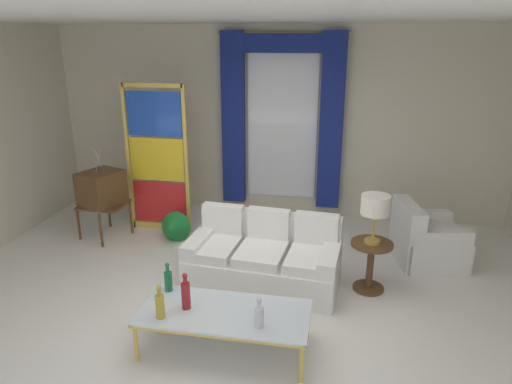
% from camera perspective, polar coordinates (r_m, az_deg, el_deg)
% --- Properties ---
extents(ground_plane, '(16.00, 16.00, 0.00)m').
position_cam_1_polar(ground_plane, '(5.22, -2.59, -14.12)').
color(ground_plane, white).
extents(wall_rear, '(8.00, 0.12, 3.00)m').
position_cam_1_polar(wall_rear, '(7.52, 2.63, 8.50)').
color(wall_rear, beige).
rests_on(wall_rear, ground).
extents(ceiling_slab, '(8.00, 7.60, 0.04)m').
position_cam_1_polar(ceiling_slab, '(5.17, -0.94, 20.81)').
color(ceiling_slab, white).
extents(curtained_window, '(2.00, 0.17, 2.70)m').
position_cam_1_polar(curtained_window, '(7.30, 3.18, 10.10)').
color(curtained_window, white).
rests_on(curtained_window, ground).
extents(couch_white_long, '(1.82, 1.06, 0.86)m').
position_cam_1_polar(couch_white_long, '(5.60, 1.11, -8.08)').
color(couch_white_long, white).
rests_on(couch_white_long, ground).
extents(coffee_table, '(1.58, 0.71, 0.41)m').
position_cam_1_polar(coffee_table, '(4.45, -3.89, -14.73)').
color(coffee_table, silver).
rests_on(coffee_table, ground).
extents(bottle_blue_decanter, '(0.08, 0.08, 0.31)m').
position_cam_1_polar(bottle_blue_decanter, '(4.76, -10.73, -10.54)').
color(bottle_blue_decanter, '#196B3D').
rests_on(bottle_blue_decanter, coffee_table).
extents(bottle_crystal_tall, '(0.08, 0.08, 0.29)m').
position_cam_1_polar(bottle_crystal_tall, '(4.17, 0.40, -14.89)').
color(bottle_crystal_tall, silver).
rests_on(bottle_crystal_tall, coffee_table).
extents(bottle_amber_squat, '(0.08, 0.08, 0.36)m').
position_cam_1_polar(bottle_amber_squat, '(4.44, -8.62, -12.28)').
color(bottle_amber_squat, maroon).
rests_on(bottle_amber_squat, coffee_table).
extents(bottle_ruby_flask, '(0.08, 0.08, 0.33)m').
position_cam_1_polar(bottle_ruby_flask, '(4.36, -11.72, -13.40)').
color(bottle_ruby_flask, gold).
rests_on(bottle_ruby_flask, coffee_table).
extents(vintage_tv, '(0.69, 0.73, 1.35)m').
position_cam_1_polar(vintage_tv, '(7.01, -18.43, 0.28)').
color(vintage_tv, brown).
rests_on(vintage_tv, ground).
extents(armchair_white, '(0.96, 0.95, 0.80)m').
position_cam_1_polar(armchair_white, '(6.46, 20.02, -5.70)').
color(armchair_white, white).
rests_on(armchair_white, ground).
extents(stained_glass_divider, '(0.95, 0.05, 2.20)m').
position_cam_1_polar(stained_glass_divider, '(6.98, -12.02, 3.59)').
color(stained_glass_divider, gold).
rests_on(stained_glass_divider, ground).
extents(peacock_figurine, '(0.44, 0.60, 0.50)m').
position_cam_1_polar(peacock_figurine, '(6.73, -10.11, -4.44)').
color(peacock_figurine, beige).
rests_on(peacock_figurine, ground).
extents(round_side_table, '(0.48, 0.48, 0.59)m').
position_cam_1_polar(round_side_table, '(5.56, 13.88, -8.32)').
color(round_side_table, brown).
rests_on(round_side_table, ground).
extents(table_lamp_brass, '(0.32, 0.32, 0.57)m').
position_cam_1_polar(table_lamp_brass, '(5.29, 14.44, -1.81)').
color(table_lamp_brass, '#B29338').
rests_on(table_lamp_brass, round_side_table).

